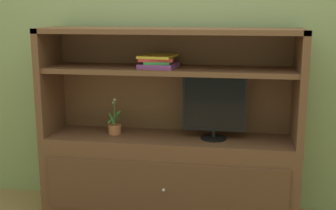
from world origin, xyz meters
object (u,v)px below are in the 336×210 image
(tv_monitor, at_px, (214,107))
(potted_plant, at_px, (115,128))
(media_console, at_px, (169,158))
(magazine_stack, at_px, (158,61))

(tv_monitor, bearing_deg, potted_plant, 178.98)
(media_console, xyz_separation_m, tv_monitor, (0.33, -0.01, 0.41))
(potted_plant, bearing_deg, media_console, -0.10)
(media_console, relative_size, magazine_stack, 6.01)
(tv_monitor, relative_size, magazine_stack, 1.49)
(tv_monitor, xyz_separation_m, magazine_stack, (-0.41, 0.01, 0.32))
(media_console, bearing_deg, potted_plant, 179.90)
(tv_monitor, height_order, potted_plant, tv_monitor)
(potted_plant, xyz_separation_m, magazine_stack, (0.34, -0.01, 0.51))
(tv_monitor, bearing_deg, magazine_stack, 179.27)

